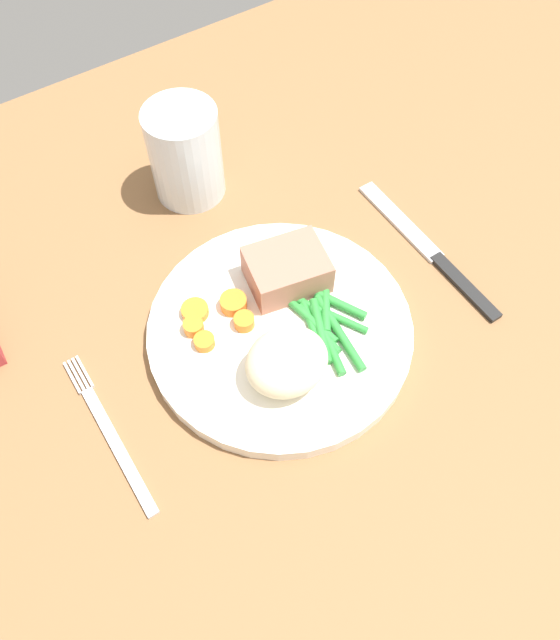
% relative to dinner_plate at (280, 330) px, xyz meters
% --- Properties ---
extents(dining_table, '(1.20, 0.90, 0.02)m').
position_rel_dinner_plate_xyz_m(dining_table, '(0.03, 0.01, -0.02)').
color(dining_table, brown).
rests_on(dining_table, ground).
extents(dinner_plate, '(0.24, 0.24, 0.02)m').
position_rel_dinner_plate_xyz_m(dinner_plate, '(0.00, 0.00, 0.00)').
color(dinner_plate, white).
rests_on(dinner_plate, dining_table).
extents(meat_portion, '(0.08, 0.07, 0.04)m').
position_rel_dinner_plate_xyz_m(meat_portion, '(0.03, 0.04, 0.03)').
color(meat_portion, '#A86B56').
rests_on(meat_portion, dinner_plate).
extents(mashed_potatoes, '(0.07, 0.06, 0.04)m').
position_rel_dinner_plate_xyz_m(mashed_potatoes, '(-0.02, -0.04, 0.03)').
color(mashed_potatoes, beige).
rests_on(mashed_potatoes, dinner_plate).
extents(carrot_slices, '(0.06, 0.06, 0.01)m').
position_rel_dinner_plate_xyz_m(carrot_slices, '(-0.05, 0.04, 0.01)').
color(carrot_slices, orange).
rests_on(carrot_slices, dinner_plate).
extents(green_beans, '(0.07, 0.10, 0.01)m').
position_rel_dinner_plate_xyz_m(green_beans, '(0.04, -0.02, 0.01)').
color(green_beans, '#2D8C38').
rests_on(green_beans, dinner_plate).
extents(fork, '(0.01, 0.17, 0.00)m').
position_rel_dinner_plate_xyz_m(fork, '(-0.17, -0.00, -0.01)').
color(fork, silver).
rests_on(fork, dining_table).
extents(knife, '(0.02, 0.20, 0.01)m').
position_rel_dinner_plate_xyz_m(knife, '(0.18, -0.00, -0.01)').
color(knife, black).
rests_on(knife, dining_table).
extents(water_glass, '(0.07, 0.07, 0.10)m').
position_rel_dinner_plate_xyz_m(water_glass, '(0.02, 0.21, 0.04)').
color(water_glass, silver).
rests_on(water_glass, dining_table).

